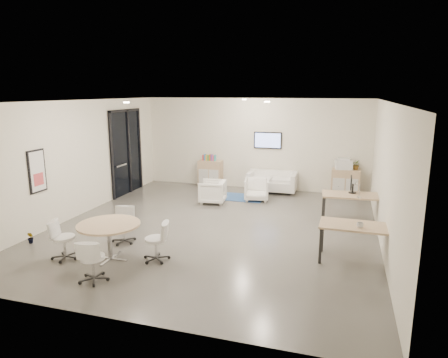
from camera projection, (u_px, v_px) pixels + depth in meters
room_shell at (214, 166)px, 9.96m from camera, size 9.60×10.60×4.80m
glass_door at (126, 150)px, 13.45m from camera, size 0.09×1.90×2.85m
artwork at (37, 171)px, 9.60m from camera, size 0.05×0.54×1.04m
wall_tv at (268, 140)px, 13.96m from camera, size 0.98×0.06×0.58m
ceiling_spots at (217, 101)px, 10.45m from camera, size 3.14×4.14×0.03m
sideboard_left at (210, 174)px, 14.62m from camera, size 0.85×0.44×0.96m
sideboard_right at (345, 183)px, 13.28m from camera, size 0.91×0.44×0.91m
books at (209, 158)px, 14.51m from camera, size 0.49×0.14×0.22m
printer at (344, 164)px, 13.17m from camera, size 0.59×0.52×0.37m
loveseat at (272, 182)px, 13.83m from camera, size 1.66×0.84×0.62m
blue_rug at (241, 197)px, 13.16m from camera, size 1.53×1.03×0.01m
armchair_left at (212, 191)px, 12.46m from camera, size 0.81×0.85×0.79m
armchair_right at (257, 189)px, 12.77m from camera, size 0.86×0.83×0.77m
desk_rear at (352, 197)px, 10.43m from camera, size 1.59×0.89×0.80m
desk_front at (357, 229)px, 8.10m from camera, size 1.51×0.78×0.78m
monitor at (351, 184)px, 10.51m from camera, size 0.20×0.50×0.44m
round_table at (109, 227)px, 8.18m from camera, size 1.28×1.28×0.78m
meeting_chairs at (110, 241)px, 8.25m from camera, size 2.57×2.57×0.82m
plant_cabinet at (356, 166)px, 13.06m from camera, size 0.41×0.42×0.26m
plant_floor at (31, 241)px, 9.19m from camera, size 0.25×0.31×0.12m
cup at (360, 224)px, 7.91m from camera, size 0.15×0.13×0.13m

